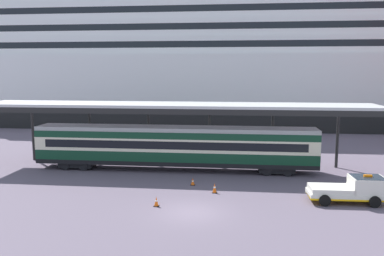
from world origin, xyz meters
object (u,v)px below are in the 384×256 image
(cruise_ship, at_px, (325,51))
(traffic_cone_far, at_px, (156,202))
(service_truck, at_px, (353,189))
(train_carriage, at_px, (175,146))
(traffic_cone_mid, at_px, (193,182))
(traffic_cone_near, at_px, (215,188))

(cruise_ship, relative_size, traffic_cone_far, 200.46)
(cruise_ship, relative_size, service_truck, 26.07)
(train_carriage, bearing_deg, service_truck, -29.08)
(train_carriage, distance_m, traffic_cone_far, 10.32)
(traffic_cone_mid, bearing_deg, traffic_cone_far, -109.84)
(traffic_cone_near, height_order, traffic_cone_far, traffic_cone_near)
(cruise_ship, distance_m, traffic_cone_far, 52.04)
(cruise_ship, distance_m, train_carriage, 42.94)
(train_carriage, relative_size, traffic_cone_mid, 42.64)
(traffic_cone_far, bearing_deg, train_carriage, 91.67)
(train_carriage, bearing_deg, cruise_ship, 59.90)
(cruise_ship, xyz_separation_m, traffic_cone_near, (-16.79, -42.68, -12.30))
(traffic_cone_mid, relative_size, traffic_cone_far, 0.89)
(service_truck, height_order, traffic_cone_mid, service_truck)
(traffic_cone_far, bearing_deg, traffic_cone_near, 42.49)
(traffic_cone_far, bearing_deg, cruise_ship, 65.96)
(traffic_cone_near, relative_size, traffic_cone_mid, 1.25)
(train_carriage, relative_size, traffic_cone_near, 34.06)
(traffic_cone_mid, height_order, traffic_cone_far, traffic_cone_far)
(train_carriage, height_order, service_truck, train_carriage)
(cruise_ship, height_order, traffic_cone_far, cruise_ship)
(traffic_cone_near, bearing_deg, train_carriage, 121.80)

